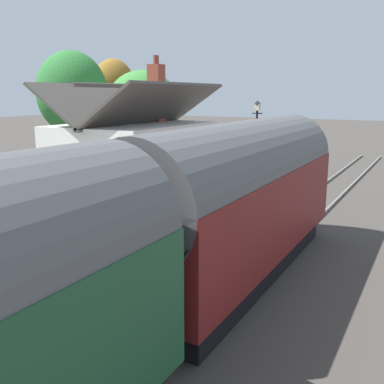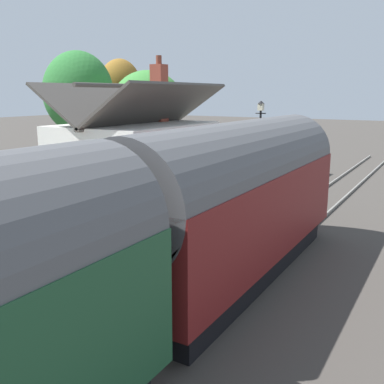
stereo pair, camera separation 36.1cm
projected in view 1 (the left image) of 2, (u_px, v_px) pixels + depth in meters
ground_plane at (233, 250)px, 14.80m from camera, size 160.00×160.00×0.00m
platform at (131, 221)px, 16.67m from camera, size 32.00×6.30×0.81m
platform_edge_coping at (202, 221)px, 15.18m from camera, size 32.00×0.36×0.02m
rail_near at (281, 256)px, 14.02m from camera, size 52.00×0.08×0.14m
rail_far at (238, 249)px, 14.70m from camera, size 52.00×0.08×0.14m
train at (145, 246)px, 8.52m from camera, size 19.06×2.73×4.32m
station_building at (135, 159)px, 18.01m from camera, size 6.54×4.66×5.79m
bench_platform_end at (248, 164)px, 24.47m from camera, size 1.40×0.45×0.88m
bench_near_building at (30, 238)px, 11.93m from camera, size 1.41×0.47×0.88m
planter_by_door at (220, 158)px, 26.62m from camera, size 0.69×0.69×0.94m
planter_bench_right at (41, 273)px, 9.74m from camera, size 0.53×0.53×0.82m
planter_under_sign at (232, 175)px, 22.35m from camera, size 0.81×0.32×0.56m
planter_corner_building at (264, 167)px, 24.27m from camera, size 0.48×0.48×0.71m
lamp_post_platform at (257, 127)px, 20.90m from camera, size 0.32×0.50×3.92m
station_sign_board at (23, 242)px, 9.38m from camera, size 0.96×0.06×1.57m
tree_far_left at (114, 89)px, 31.46m from camera, size 3.28×2.92×7.45m
tree_far_right at (72, 93)px, 28.05m from camera, size 4.35×4.45×7.68m
tree_behind_building at (143, 104)px, 25.58m from camera, size 3.92×4.21×6.36m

